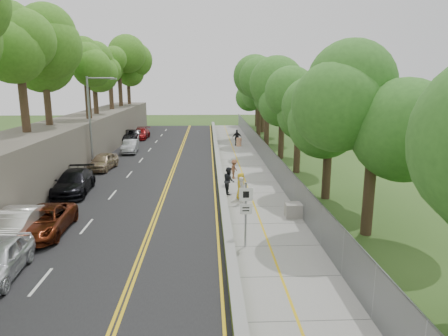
% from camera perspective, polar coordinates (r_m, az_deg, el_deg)
% --- Properties ---
extents(ground, '(140.00, 140.00, 0.00)m').
position_cam_1_polar(ground, '(21.86, -0.45, -8.15)').
color(ground, '#33511E').
rests_on(ground, ground).
extents(road, '(11.20, 66.00, 0.04)m').
position_cam_1_polar(road, '(36.58, -9.73, 0.18)').
color(road, black).
rests_on(road, ground).
extents(sidewalk, '(4.20, 66.00, 0.05)m').
position_cam_1_polar(sidewalk, '(36.41, 2.77, 0.30)').
color(sidewalk, gray).
rests_on(sidewalk, ground).
extents(jersey_barrier, '(0.42, 66.00, 0.60)m').
position_cam_1_polar(jersey_barrier, '(36.23, -0.85, 0.69)').
color(jersey_barrier, '#A7EA2D').
rests_on(jersey_barrier, ground).
extents(rock_embankment, '(5.00, 66.00, 4.00)m').
position_cam_1_polar(rock_embankment, '(38.13, -22.02, 2.97)').
color(rock_embankment, '#595147').
rests_on(rock_embankment, ground).
extents(chainlink_fence, '(0.04, 66.00, 2.00)m').
position_cam_1_polar(chainlink_fence, '(36.47, 6.08, 1.82)').
color(chainlink_fence, slate).
rests_on(chainlink_fence, ground).
extents(trees_embankment, '(6.40, 66.00, 13.00)m').
position_cam_1_polar(trees_embankment, '(37.64, -22.37, 15.85)').
color(trees_embankment, '#498C23').
rests_on(trees_embankment, rock_embankment).
extents(trees_fenceside, '(7.00, 66.00, 14.00)m').
position_cam_1_polar(trees_fenceside, '(36.28, 10.04, 11.19)').
color(trees_fenceside, '#3E802A').
rests_on(trees_fenceside, ground).
extents(streetlight, '(2.52, 0.22, 8.00)m').
position_cam_1_polar(streetlight, '(35.94, -18.29, 6.97)').
color(streetlight, gray).
rests_on(streetlight, ground).
extents(signpost, '(0.62, 0.09, 3.10)m').
position_cam_1_polar(signpost, '(18.44, 3.13, -5.68)').
color(signpost, gray).
rests_on(signpost, sidewalk).
extents(construction_barrel, '(0.60, 0.60, 0.99)m').
position_cam_1_polar(construction_barrel, '(47.06, 2.15, 3.72)').
color(construction_barrel, '#D85312').
rests_on(construction_barrel, sidewalk).
extents(concrete_block, '(1.20, 0.91, 0.78)m').
position_cam_1_polar(concrete_block, '(23.26, 10.16, -5.92)').
color(concrete_block, gray).
rests_on(concrete_block, sidewalk).
extents(car_1, '(1.71, 4.72, 1.55)m').
position_cam_1_polar(car_1, '(21.82, -27.51, -7.40)').
color(car_1, white).
rests_on(car_1, road).
extents(car_2, '(2.39, 4.94, 1.36)m').
position_cam_1_polar(car_2, '(22.32, -24.32, -6.91)').
color(car_2, '#531C0B').
rests_on(car_2, road).
extents(car_3, '(2.60, 5.52, 1.55)m').
position_cam_1_polar(car_3, '(29.35, -20.66, -1.91)').
color(car_3, black).
rests_on(car_3, road).
extents(car_4, '(2.12, 4.39, 1.44)m').
position_cam_1_polar(car_4, '(36.29, -16.89, 0.91)').
color(car_4, tan).
rests_on(car_4, road).
extents(car_5, '(1.68, 4.28, 1.39)m').
position_cam_1_polar(car_5, '(44.04, -13.25, 3.04)').
color(car_5, '#A1A4A9').
rests_on(car_5, road).
extents(car_6, '(2.82, 5.46, 1.47)m').
position_cam_1_polar(car_6, '(52.02, -13.38, 4.49)').
color(car_6, black).
rests_on(car_6, road).
extents(car_7, '(2.08, 4.86, 1.40)m').
position_cam_1_polar(car_7, '(54.20, -11.82, 4.84)').
color(car_7, maroon).
rests_on(car_7, road).
extents(car_8, '(2.00, 4.25, 1.40)m').
position_cam_1_polar(car_8, '(52.96, -12.60, 4.63)').
color(car_8, silver).
rests_on(car_8, road).
extents(painter_0, '(0.58, 0.88, 1.77)m').
position_cam_1_polar(painter_0, '(26.01, 2.40, -2.61)').
color(painter_0, gold).
rests_on(painter_0, sidewalk).
extents(painter_1, '(0.59, 0.73, 1.73)m').
position_cam_1_polar(painter_1, '(25.12, 2.58, -3.21)').
color(painter_1, beige).
rests_on(painter_1, sidewalk).
extents(painter_2, '(0.83, 1.00, 1.86)m').
position_cam_1_polar(painter_2, '(27.25, 0.71, -1.80)').
color(painter_2, black).
rests_on(painter_2, sidewalk).
extents(painter_3, '(0.92, 1.14, 1.54)m').
position_cam_1_polar(painter_3, '(31.49, 1.47, -0.15)').
color(painter_3, brown).
rests_on(painter_3, sidewalk).
extents(person_far, '(1.14, 0.51, 1.91)m').
position_cam_1_polar(person_far, '(47.39, 1.87, 4.35)').
color(person_far, black).
rests_on(person_far, sidewalk).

